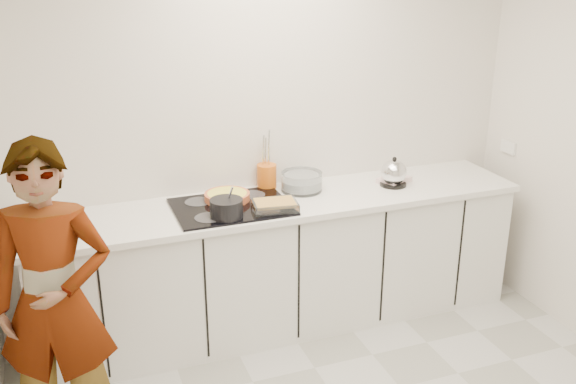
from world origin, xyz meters
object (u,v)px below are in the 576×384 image
object	(u,v)px
kettle	(394,173)
utensil_crock	(267,176)
hob	(231,207)
baking_dish	(275,205)
mixing_bowl	(302,182)
cook	(54,301)
saucepan	(227,208)
tart_dish	(227,196)

from	to	relation	value
kettle	utensil_crock	distance (m)	0.87
hob	baking_dish	xyz separation A→B (m)	(0.24, -0.15, 0.04)
mixing_bowl	kettle	distance (m)	0.64
hob	cook	bearing A→B (deg)	-149.00
hob	utensil_crock	xyz separation A→B (m)	(0.33, 0.27, 0.08)
saucepan	kettle	xyz separation A→B (m)	(1.23, 0.18, 0.02)
saucepan	baking_dish	xyz separation A→B (m)	(0.31, 0.01, -0.03)
kettle	cook	bearing A→B (deg)	-163.45
utensil_crock	tart_dish	bearing A→B (deg)	-152.95
baking_dish	cook	distance (m)	1.42
hob	cook	distance (m)	1.27
hob	mixing_bowl	size ratio (longest dim) A/B	2.10
mixing_bowl	kettle	world-z (taller)	kettle
kettle	cook	world-z (taller)	cook
hob	utensil_crock	size ratio (longest dim) A/B	4.36
mixing_bowl	cook	bearing A→B (deg)	-153.86
utensil_crock	mixing_bowl	bearing A→B (deg)	-33.55
cook	saucepan	bearing A→B (deg)	41.61
tart_dish	mixing_bowl	distance (m)	0.53
utensil_crock	kettle	bearing A→B (deg)	-17.29
kettle	utensil_crock	size ratio (longest dim) A/B	1.35
hob	tart_dish	xyz separation A→B (m)	(0.00, 0.11, 0.03)
kettle	utensil_crock	xyz separation A→B (m)	(-0.83, 0.26, -0.00)
tart_dish	kettle	distance (m)	1.16
kettle	cook	distance (m)	2.34
hob	kettle	distance (m)	1.16
baking_dish	utensil_crock	xyz separation A→B (m)	(0.09, 0.42, 0.04)
hob	mixing_bowl	distance (m)	0.55
baking_dish	hob	bearing A→B (deg)	147.44
tart_dish	utensil_crock	size ratio (longest dim) A/B	2.06
baking_dish	cook	world-z (taller)	cook
tart_dish	cook	distance (m)	1.33
saucepan	cook	distance (m)	1.13
baking_dish	mixing_bowl	size ratio (longest dim) A/B	0.86
saucepan	mixing_bowl	world-z (taller)	saucepan
tart_dish	saucepan	bearing A→B (deg)	-105.91
utensil_crock	cook	size ratio (longest dim) A/B	0.10
hob	saucepan	size ratio (longest dim) A/B	2.79
baking_dish	utensil_crock	bearing A→B (deg)	77.97
baking_dish	kettle	size ratio (longest dim) A/B	1.32
hob	tart_dish	distance (m)	0.11
kettle	saucepan	bearing A→B (deg)	-171.77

